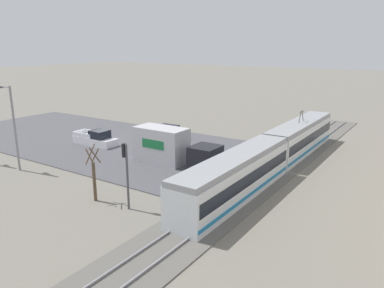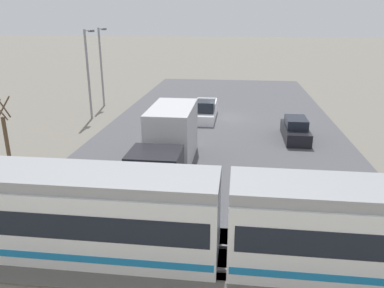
{
  "view_description": "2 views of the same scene",
  "coord_description": "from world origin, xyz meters",
  "px_view_note": "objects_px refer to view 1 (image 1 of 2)",
  "views": [
    {
      "loc": [
        30.25,
        32.85,
        11.18
      ],
      "look_at": [
        1.41,
        13.64,
        2.0
      ],
      "focal_mm": 35.0,
      "sensor_mm": 36.0,
      "label": 1
    },
    {
      "loc": [
        -1.23,
        32.85,
        8.62
      ],
      "look_at": [
        1.15,
        13.61,
        2.09
      ],
      "focal_mm": 35.0,
      "sensor_mm": 36.0,
      "label": 2
    }
  ],
  "objects_px": {
    "no_parking_sign": "(163,195)",
    "sedan_car_0": "(169,132)",
    "street_lamp_mid_block": "(13,122)",
    "box_truck": "(171,148)",
    "street_tree": "(94,176)",
    "traffic_light_pole": "(126,167)",
    "light_rail_tram": "(273,154)",
    "pickup_truck": "(96,139)"
  },
  "relations": [
    {
      "from": "box_truck",
      "to": "street_tree",
      "type": "xyz_separation_m",
      "value": [
        10.05,
        0.45,
        0.26
      ]
    },
    {
      "from": "light_rail_tram",
      "to": "no_parking_sign",
      "type": "distance_m",
      "value": 12.77
    },
    {
      "from": "pickup_truck",
      "to": "no_parking_sign",
      "type": "xyz_separation_m",
      "value": [
        9.86,
        17.48,
        0.53
      ]
    },
    {
      "from": "light_rail_tram",
      "to": "no_parking_sign",
      "type": "relative_size",
      "value": 14.33
    },
    {
      "from": "pickup_truck",
      "to": "sedan_car_0",
      "type": "distance_m",
      "value": 8.81
    },
    {
      "from": "no_parking_sign",
      "to": "sedan_car_0",
      "type": "bearing_deg",
      "value": -143.94
    },
    {
      "from": "sedan_car_0",
      "to": "no_parking_sign",
      "type": "xyz_separation_m",
      "value": [
        17.08,
        12.44,
        0.52
      ]
    },
    {
      "from": "no_parking_sign",
      "to": "box_truck",
      "type": "bearing_deg",
      "value": -146.44
    },
    {
      "from": "box_truck",
      "to": "street_tree",
      "type": "height_order",
      "value": "street_tree"
    },
    {
      "from": "street_lamp_mid_block",
      "to": "no_parking_sign",
      "type": "height_order",
      "value": "street_lamp_mid_block"
    },
    {
      "from": "traffic_light_pole",
      "to": "street_tree",
      "type": "xyz_separation_m",
      "value": [
        0.28,
        -2.99,
        -1.17
      ]
    },
    {
      "from": "traffic_light_pole",
      "to": "sedan_car_0",
      "type": "bearing_deg",
      "value": -150.9
    },
    {
      "from": "traffic_light_pole",
      "to": "pickup_truck",
      "type": "bearing_deg",
      "value": -125.69
    },
    {
      "from": "sedan_car_0",
      "to": "traffic_light_pole",
      "type": "xyz_separation_m",
      "value": [
        18.07,
        10.06,
        2.35
      ]
    },
    {
      "from": "box_truck",
      "to": "street_lamp_mid_block",
      "type": "xyz_separation_m",
      "value": [
        9.07,
        -10.95,
        2.82
      ]
    },
    {
      "from": "light_rail_tram",
      "to": "street_tree",
      "type": "bearing_deg",
      "value": -31.46
    },
    {
      "from": "street_tree",
      "to": "street_lamp_mid_block",
      "type": "bearing_deg",
      "value": -94.9
    },
    {
      "from": "sedan_car_0",
      "to": "no_parking_sign",
      "type": "relative_size",
      "value": 2.2
    },
    {
      "from": "street_tree",
      "to": "no_parking_sign",
      "type": "height_order",
      "value": "street_tree"
    },
    {
      "from": "traffic_light_pole",
      "to": "street_tree",
      "type": "bearing_deg",
      "value": -84.69
    },
    {
      "from": "light_rail_tram",
      "to": "traffic_light_pole",
      "type": "distance_m",
      "value": 14.5
    },
    {
      "from": "street_tree",
      "to": "no_parking_sign",
      "type": "distance_m",
      "value": 5.56
    },
    {
      "from": "sedan_car_0",
      "to": "street_tree",
      "type": "relative_size",
      "value": 1.07
    },
    {
      "from": "street_lamp_mid_block",
      "to": "box_truck",
      "type": "bearing_deg",
      "value": 129.64
    },
    {
      "from": "no_parking_sign",
      "to": "traffic_light_pole",
      "type": "bearing_deg",
      "value": -67.47
    },
    {
      "from": "street_lamp_mid_block",
      "to": "light_rail_tram",
      "type": "bearing_deg",
      "value": 122.71
    },
    {
      "from": "pickup_truck",
      "to": "street_tree",
      "type": "relative_size",
      "value": 1.32
    },
    {
      "from": "light_rail_tram",
      "to": "traffic_light_pole",
      "type": "bearing_deg",
      "value": -21.86
    },
    {
      "from": "light_rail_tram",
      "to": "pickup_truck",
      "type": "bearing_deg",
      "value": -82.9
    },
    {
      "from": "box_truck",
      "to": "pickup_truck",
      "type": "xyz_separation_m",
      "value": [
        -1.07,
        -11.65,
        -0.93
      ]
    },
    {
      "from": "pickup_truck",
      "to": "street_lamp_mid_block",
      "type": "xyz_separation_m",
      "value": [
        10.14,
        0.7,
        3.75
      ]
    },
    {
      "from": "light_rail_tram",
      "to": "sedan_car_0",
      "type": "distance_m",
      "value": 16.15
    },
    {
      "from": "pickup_truck",
      "to": "sedan_car_0",
      "type": "height_order",
      "value": "pickup_truck"
    },
    {
      "from": "traffic_light_pole",
      "to": "no_parking_sign",
      "type": "xyz_separation_m",
      "value": [
        -0.99,
        2.38,
        -1.83
      ]
    },
    {
      "from": "traffic_light_pole",
      "to": "street_lamp_mid_block",
      "type": "distance_m",
      "value": 14.48
    },
    {
      "from": "traffic_light_pole",
      "to": "box_truck",
      "type": "bearing_deg",
      "value": -160.57
    },
    {
      "from": "box_truck",
      "to": "no_parking_sign",
      "type": "xyz_separation_m",
      "value": [
        8.78,
        5.83,
        -0.4
      ]
    },
    {
      "from": "pickup_truck",
      "to": "street_lamp_mid_block",
      "type": "height_order",
      "value": "street_lamp_mid_block"
    },
    {
      "from": "light_rail_tram",
      "to": "box_truck",
      "type": "bearing_deg",
      "value": -67.67
    },
    {
      "from": "pickup_truck",
      "to": "street_tree",
      "type": "bearing_deg",
      "value": 47.42
    },
    {
      "from": "pickup_truck",
      "to": "sedan_car_0",
      "type": "bearing_deg",
      "value": 145.08
    },
    {
      "from": "box_truck",
      "to": "pickup_truck",
      "type": "height_order",
      "value": "box_truck"
    }
  ]
}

